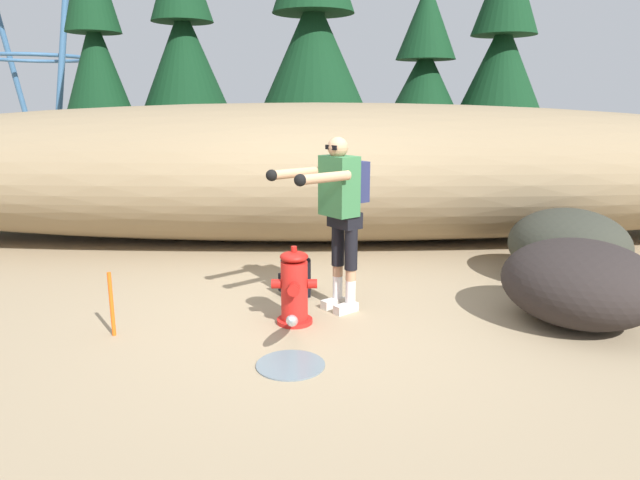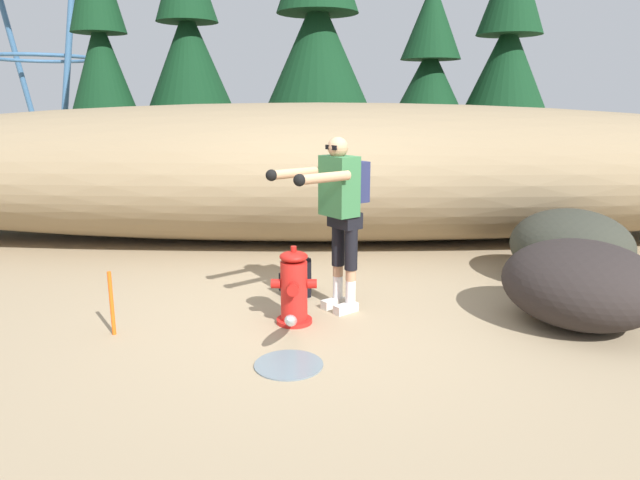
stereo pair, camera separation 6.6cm
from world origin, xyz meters
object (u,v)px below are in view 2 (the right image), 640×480
at_px(fire_hydrant, 294,288).
at_px(boulder_large, 581,284).
at_px(survey_stake, 112,303).
at_px(spare_backpack, 296,277).
at_px(utility_worker, 340,203).
at_px(boulder_mid, 571,246).

bearing_deg(fire_hydrant, boulder_large, -0.69).
relative_size(boulder_large, survey_stake, 2.44).
bearing_deg(spare_backpack, utility_worker, 102.20).
bearing_deg(survey_stake, boulder_mid, 18.90).
xyz_separation_m(utility_worker, spare_backpack, (-0.46, 0.46, -0.90)).
xyz_separation_m(fire_hydrant, survey_stake, (-1.64, -0.30, -0.05)).
relative_size(fire_hydrant, utility_worker, 0.43).
bearing_deg(boulder_large, survey_stake, -176.54).
xyz_separation_m(boulder_large, survey_stake, (-4.34, -0.26, -0.11)).
bearing_deg(utility_worker, survey_stake, -21.25).
bearing_deg(boulder_mid, survey_stake, -161.10).
xyz_separation_m(boulder_large, boulder_mid, (0.48, 1.39, 0.02)).
height_order(boulder_large, boulder_mid, boulder_mid).
bearing_deg(boulder_large, boulder_mid, 70.94).
distance_m(boulder_large, boulder_mid, 1.47).
relative_size(fire_hydrant, boulder_mid, 0.53).
bearing_deg(utility_worker, boulder_large, 131.74).
bearing_deg(survey_stake, spare_backpack, 34.48).
height_order(fire_hydrant, utility_worker, utility_worker).
relative_size(utility_worker, spare_backpack, 3.73).
distance_m(utility_worker, spare_backpack, 1.11).
bearing_deg(spare_backpack, boulder_large, 129.91).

